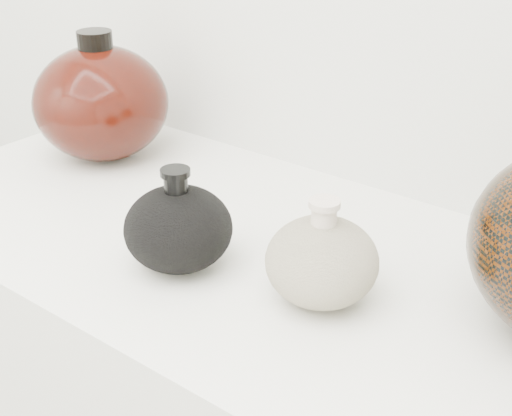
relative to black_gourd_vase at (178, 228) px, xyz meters
The scene contains 3 objects.
black_gourd_vase is the anchor object (origin of this frame).
cream_gourd_vase 0.18m from the black_gourd_vase, 13.86° to the left, with size 0.15×0.15×0.12m.
left_round_pot 0.38m from the black_gourd_vase, 151.98° to the left, with size 0.28×0.28×0.21m.
Camera 1 is at (0.44, 0.33, 1.35)m, focal length 50.00 mm.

